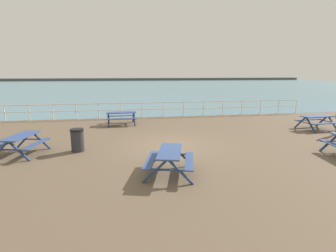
% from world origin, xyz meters
% --- Properties ---
extents(ground_plane, '(30.00, 24.00, 0.20)m').
position_xyz_m(ground_plane, '(0.00, 0.00, -0.10)').
color(ground_plane, brown).
extents(sea_band, '(142.00, 90.00, 0.01)m').
position_xyz_m(sea_band, '(0.00, 52.75, 0.00)').
color(sea_band, teal).
rests_on(sea_band, ground).
extents(distant_shoreline, '(142.00, 6.00, 1.80)m').
position_xyz_m(distant_shoreline, '(0.00, 95.75, 0.00)').
color(distant_shoreline, '#4C4C47').
rests_on(distant_shoreline, ground).
extents(seaward_railing, '(23.07, 0.07, 1.08)m').
position_xyz_m(seaward_railing, '(-0.00, 7.75, 0.73)').
color(seaward_railing, white).
rests_on(seaward_railing, ground).
extents(picnic_table_near_right, '(1.90, 2.11, 0.80)m').
position_xyz_m(picnic_table_near_right, '(-0.62, -3.27, 0.58)').
color(picnic_table_near_right, '#334C84').
rests_on(picnic_table_near_right, ground).
extents(picnic_table_mid_centre, '(1.86, 1.61, 0.80)m').
position_xyz_m(picnic_table_mid_centre, '(-2.24, 5.34, 0.58)').
color(picnic_table_mid_centre, '#334C84').
rests_on(picnic_table_mid_centre, ground).
extents(picnic_table_far_right, '(1.96, 1.72, 0.80)m').
position_xyz_m(picnic_table_far_right, '(8.86, 2.07, 0.58)').
color(picnic_table_far_right, '#334C84').
rests_on(picnic_table_far_right, ground).
extents(picnic_table_seaward, '(1.86, 2.08, 0.80)m').
position_xyz_m(picnic_table_seaward, '(-6.10, -0.28, 0.58)').
color(picnic_table_seaward, '#334C84').
rests_on(picnic_table_seaward, ground).
extents(litter_bin, '(0.55, 0.55, 0.95)m').
position_xyz_m(litter_bin, '(-3.97, -0.21, 0.48)').
color(litter_bin, '#2D2D33').
rests_on(litter_bin, ground).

